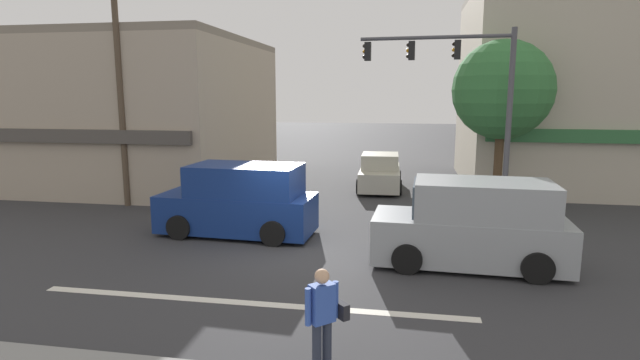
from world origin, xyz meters
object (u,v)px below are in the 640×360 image
street_tree (503,90)px  van_crossing_center (473,226)px  van_parked_curbside (240,201)px  utility_pole_near_left (120,85)px  traffic_light_mast (468,89)px  sedan_approaching_near (380,173)px  pedestrian_foreground_with_bag (323,316)px

street_tree → van_crossing_center: street_tree is taller
van_parked_curbside → van_crossing_center: (6.49, -1.69, 0.00)m
utility_pole_near_left → van_crossing_center: size_ratio=1.84×
traffic_light_mast → sedan_approaching_near: traffic_light_mast is taller
street_tree → traffic_light_mast: bearing=-121.2°
sedan_approaching_near → van_parked_curbside: bearing=-114.9°
utility_pole_near_left → pedestrian_foreground_with_bag: 14.12m
van_crossing_center → traffic_light_mast: bearing=87.1°
utility_pole_near_left → van_crossing_center: utility_pole_near_left is taller
utility_pole_near_left → sedan_approaching_near: (9.20, 4.98, -3.75)m
street_tree → utility_pole_near_left: bearing=-169.8°
van_parked_curbside → sedan_approaching_near: bearing=65.1°
van_parked_curbside → pedestrian_foreground_with_bag: (3.72, -7.10, -0.05)m
sedan_approaching_near → pedestrian_foreground_with_bag: (-0.00, -15.09, 0.24)m
van_parked_curbside → sedan_approaching_near: size_ratio=1.13×
van_parked_curbside → van_crossing_center: same height
van_parked_curbside → utility_pole_near_left: bearing=151.2°
traffic_light_mast → van_parked_curbside: bearing=-156.1°
pedestrian_foreground_with_bag → street_tree: bearing=70.2°
sedan_approaching_near → van_crossing_center: van_crossing_center is taller
traffic_light_mast → sedan_approaching_near: size_ratio=1.49×
van_crossing_center → utility_pole_near_left: bearing=158.5°
sedan_approaching_near → traffic_light_mast: bearing=-59.0°
van_parked_curbside → street_tree: bearing=33.6°
traffic_light_mast → sedan_approaching_near: 6.86m
street_tree → sedan_approaching_near: bearing=150.9°
street_tree → sedan_approaching_near: 6.29m
utility_pole_near_left → sedan_approaching_near: bearing=28.4°
utility_pole_near_left → street_tree: bearing=10.2°
sedan_approaching_near → pedestrian_foreground_with_bag: size_ratio=2.48×
street_tree → pedestrian_foreground_with_bag: size_ratio=3.67×
pedestrian_foreground_with_bag → van_crossing_center: bearing=62.8°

